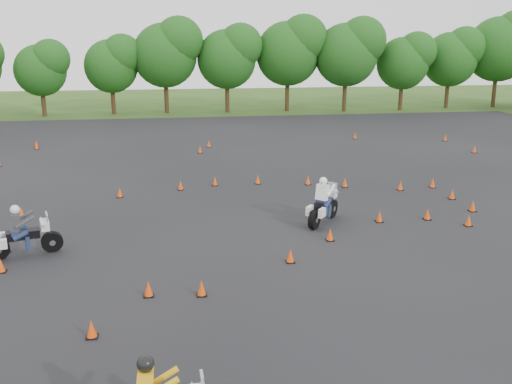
{
  "coord_description": "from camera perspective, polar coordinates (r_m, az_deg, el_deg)",
  "views": [
    {
      "loc": [
        -3.52,
        -18.44,
        7.3
      ],
      "look_at": [
        0.0,
        4.0,
        1.2
      ],
      "focal_mm": 40.0,
      "sensor_mm": 36.0,
      "label": 1
    }
  ],
  "objects": [
    {
      "name": "rider_white",
      "position": [
        23.32,
        6.77,
        -0.77
      ],
      "size": [
        2.22,
        2.49,
        1.98
      ],
      "primitive_type": null,
      "rotation": [
        0.0,
        0.0,
        0.89
      ],
      "color": "white",
      "rests_on": "ground"
    },
    {
      "name": "treeline",
      "position": [
        54.72,
        -1.14,
        12.24
      ],
      "size": [
        86.95,
        32.25,
        11.24
      ],
      "color": "#1B4A15",
      "rests_on": "ground"
    },
    {
      "name": "rider_grey",
      "position": [
        21.26,
        -22.2,
        -3.46
      ],
      "size": [
        2.6,
        1.43,
        1.92
      ],
      "primitive_type": null,
      "rotation": [
        0.0,
        0.0,
        0.28
      ],
      "color": "#37383E",
      "rests_on": "ground"
    },
    {
      "name": "asphalt_pad",
      "position": [
        25.75,
        -0.69,
        -1.43
      ],
      "size": [
        62.0,
        62.0,
        0.0
      ],
      "primitive_type": "plane",
      "color": "black",
      "rests_on": "ground"
    },
    {
      "name": "traffic_cones",
      "position": [
        24.42,
        -0.66,
        -1.8
      ],
      "size": [
        36.03,
        32.66,
        0.45
      ],
      "color": "#DD4309",
      "rests_on": "asphalt_pad"
    },
    {
      "name": "ground",
      "position": [
        20.14,
        1.78,
        -6.22
      ],
      "size": [
        140.0,
        140.0,
        0.0
      ],
      "primitive_type": "plane",
      "color": "#2D5119",
      "rests_on": "ground"
    }
  ]
}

